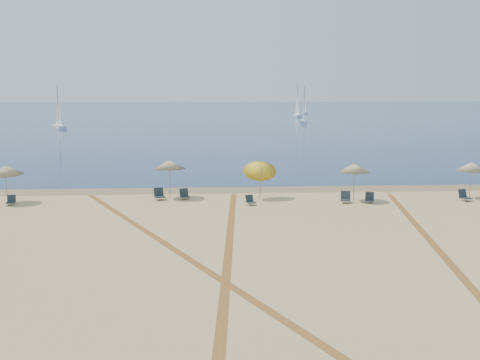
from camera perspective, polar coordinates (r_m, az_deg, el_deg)
The scene contains 20 objects.
ground at distance 15.16m, azimuth 4.87°, elevation -16.91°, with size 160.00×160.00×0.00m, color tan.
ocean at distance 238.58m, azimuth -3.06°, elevation 7.41°, with size 500.00×500.00×0.00m, color #0C2151.
wet_sand at distance 38.12m, azimuth -0.37°, elevation -0.98°, with size 500.00×500.00×0.00m, color olive.
umbrella_1 at distance 36.06m, azimuth -23.19°, elevation 0.95°, with size 2.02×2.05×2.36m.
umbrella_2 at distance 35.11m, azimuth -7.36°, elevation 1.62°, with size 2.05×2.06×2.49m.
umbrella_3 at distance 34.52m, azimuth 2.08°, elevation 1.32°, with size 2.10×2.19×2.77m.
umbrella_4 at distance 34.55m, azimuth 11.81°, elevation 1.26°, with size 1.89×1.89×2.42m.
umbrella_5 at distance 37.64m, azimuth 22.93°, elevation 1.31°, with size 1.94×1.94×2.38m.
chair_2 at distance 35.59m, azimuth -22.71°, elevation -1.99°, with size 0.55×0.62×0.59m.
chair_3 at distance 34.79m, azimuth -8.39°, elevation -1.51°, with size 0.82×0.88×0.73m.
chair_4 at distance 34.82m, azimuth -5.81°, elevation -1.51°, with size 0.67×0.74×0.66m.
chair_5 at distance 32.86m, azimuth 1.08°, elevation -2.15°, with size 0.67×0.71×0.59m.
chair_6 at distance 34.08m, azimuth 10.92°, elevation -1.82°, with size 0.73×0.80×0.71m.
chair_7 at distance 34.46m, azimuth 13.32°, elevation -1.84°, with size 0.68×0.74×0.63m.
chair_8 at distance 36.84m, azimuth 22.28°, elevation -1.53°, with size 0.77×0.84×0.71m.
sailboat_0 at distance 110.17m, azimuth -18.35°, elevation 6.39°, with size 3.87×5.46×8.14m.
sailboat_1 at distance 126.29m, azimuth 6.67°, elevation 7.07°, with size 2.32×5.67×8.21m.
sailboat_2 at distance 157.76m, azimuth 5.97°, elevation 7.55°, with size 1.86×6.16×9.06m.
sailboat_3 at distance 183.35m, azimuth 6.83°, elevation 7.58°, with size 1.88×5.13×7.46m.
tire_tracks at distance 23.73m, azimuth 3.60°, elevation -7.20°, with size 46.95×38.39×0.00m.
Camera 1 is at (-2.06, -13.48, 6.62)m, focal length 41.02 mm.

